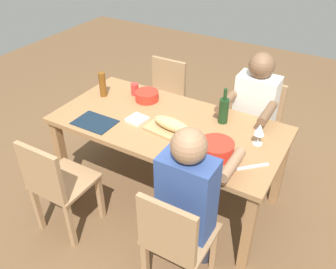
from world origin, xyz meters
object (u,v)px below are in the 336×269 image
object	(u,v)px
diner_far_left	(190,195)
napkin_stack	(137,119)
cup_near_right	(135,89)
wine_glass	(260,130)
serving_bowl_pasta	(216,148)
chair_near_left	(257,122)
serving_bowl_fruit	(147,95)
wine_bottle	(224,110)
beer_bottle	(103,84)
bread_loaf	(172,124)
chair_far_left	(175,238)
chair_near_right	(164,96)
cutting_board	(172,131)
dining_table	(168,132)
chair_far_right	(56,183)

from	to	relation	value
diner_far_left	napkin_stack	bearing A→B (deg)	-34.07
cup_near_right	wine_glass	bearing A→B (deg)	171.45
serving_bowl_pasta	wine_glass	size ratio (longest dim) A/B	1.46
chair_near_left	serving_bowl_fruit	distance (m)	1.04
serving_bowl_pasta	wine_bottle	size ratio (longest dim) A/B	0.83
diner_far_left	serving_bowl_fruit	world-z (taller)	diner_far_left
diner_far_left	wine_bottle	world-z (taller)	diner_far_left
wine_glass	cup_near_right	bearing A→B (deg)	-8.55
diner_far_left	beer_bottle	xyz separation A→B (m)	(1.21, -0.69, 0.15)
bread_loaf	beer_bottle	size ratio (longest dim) A/B	1.45
chair_far_left	beer_bottle	bearing A→B (deg)	-35.57
wine_glass	cup_near_right	size ratio (longest dim) A/B	1.57
chair_near_left	cup_near_right	xyz separation A→B (m)	(0.99, 0.51, 0.31)
chair_near_right	bread_loaf	xyz separation A→B (m)	(-0.58, 0.86, 0.32)
serving_bowl_fruit	cutting_board	size ratio (longest dim) A/B	0.51
diner_far_left	napkin_stack	distance (m)	0.88
chair_far_left	cup_near_right	xyz separation A→B (m)	(0.99, -1.03, 0.31)
chair_near_left	cutting_board	xyz separation A→B (m)	(0.41, 0.86, 0.27)
chair_near_right	bread_loaf	bearing A→B (deg)	124.15
chair_far_left	dining_table	bearing A→B (deg)	-57.09
dining_table	napkin_stack	xyz separation A→B (m)	(0.23, 0.10, 0.10)
wine_bottle	beer_bottle	world-z (taller)	wine_bottle
chair_near_right	cutting_board	distance (m)	1.07
chair_far_left	beer_bottle	world-z (taller)	beer_bottle
serving_bowl_pasta	serving_bowl_fruit	xyz separation A→B (m)	(0.84, -0.42, -0.01)
cup_near_right	napkin_stack	xyz separation A→B (m)	(-0.26, 0.35, -0.04)
chair_near_right	cutting_board	bearing A→B (deg)	124.15
chair_near_left	serving_bowl_fruit	bearing A→B (deg)	32.82
chair_far_left	serving_bowl_fruit	bearing A→B (deg)	-49.82
diner_far_left	wine_bottle	xyz separation A→B (m)	(0.13, -0.81, 0.15)
cup_near_right	diner_far_left	bearing A→B (deg)	139.50
chair_far_left	diner_far_left	size ratio (longest dim) A/B	0.71
serving_bowl_fruit	wine_bottle	world-z (taller)	wine_bottle
chair_near_left	dining_table	bearing A→B (deg)	57.09
serving_bowl_pasta	beer_bottle	world-z (taller)	beer_bottle
wine_bottle	cup_near_right	world-z (taller)	wine_bottle
bread_loaf	chair_far_right	bearing A→B (deg)	49.16
chair_far_right	cutting_board	xyz separation A→B (m)	(-0.58, -0.68, 0.27)
chair_far_left	serving_bowl_pasta	xyz separation A→B (m)	(0.00, -0.57, 0.32)
napkin_stack	beer_bottle	bearing A→B (deg)	-21.72
chair_far_right	serving_bowl_pasta	xyz separation A→B (m)	(-0.99, -0.57, 0.32)
chair_near_left	chair_far_left	distance (m)	1.54
serving_bowl_fruit	bread_loaf	xyz separation A→B (m)	(-0.43, 0.32, 0.02)
chair_far_right	serving_bowl_pasta	size ratio (longest dim) A/B	3.52
dining_table	wine_bottle	bearing A→B (deg)	-148.09
chair_near_right	cutting_board	xyz separation A→B (m)	(-0.58, 0.86, 0.27)
chair_near_left	napkin_stack	xyz separation A→B (m)	(0.72, 0.86, 0.27)
diner_far_left	wine_bottle	size ratio (longest dim) A/B	4.14
chair_near_right	chair_near_left	distance (m)	0.99
chair_near_left	chair_far_left	size ratio (longest dim) A/B	1.00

